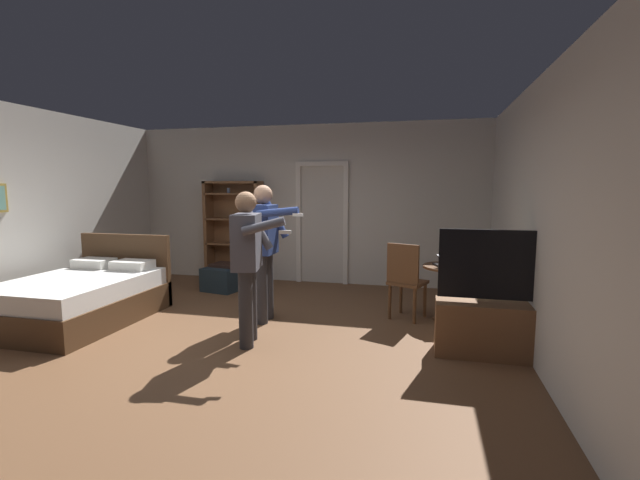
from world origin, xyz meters
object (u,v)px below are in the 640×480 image
wooden_chair (406,278)px  suitcase_dark (226,276)px  bottle_on_table (462,258)px  person_blue_shirt (248,257)px  bed (83,297)px  bookshelf (235,227)px  person_striped_shirt (265,244)px  side_table (449,283)px  suitcase_small (219,280)px  tv_flatscreen (498,320)px  laptop (449,262)px

wooden_chair → suitcase_dark: bearing=161.5°
bottle_on_table → person_blue_shirt: bearing=-149.7°
bed → bookshelf: (0.86, 2.70, 0.67)m
person_striped_shirt → bed: bearing=-166.8°
bottle_on_table → person_striped_shirt: person_striped_shirt is taller
side_table → suitcase_dark: (-3.52, 0.86, -0.26)m
side_table → suitcase_small: (-3.55, 0.66, -0.28)m
tv_flatscreen → laptop: bearing=110.7°
wooden_chair → bed: bearing=-165.8°
tv_flatscreen → wooden_chair: (-0.96, 1.03, 0.17)m
person_blue_shirt → suitcase_dark: 2.76m
person_blue_shirt → side_table: bearing=33.4°
tv_flatscreen → side_table: tv_flatscreen is taller
laptop → wooden_chair: (-0.53, -0.10, -0.21)m
laptop → bottle_on_table: size_ratio=1.53×
person_striped_shirt → suitcase_small: person_striped_shirt is taller
bed → person_striped_shirt: (2.27, 0.53, 0.69)m
laptop → person_blue_shirt: bearing=-147.2°
side_table → person_striped_shirt: size_ratio=0.41×
tv_flatscreen → suitcase_dark: bearing=152.8°
bed → tv_flatscreen: bearing=-0.2°
side_table → laptop: 0.28m
person_striped_shirt → person_blue_shirt: bearing=-82.0°
wooden_chair → person_blue_shirt: size_ratio=0.60×
bed → suitcase_dark: 2.25m
side_table → suitcase_small: 3.62m
person_blue_shirt → suitcase_small: size_ratio=2.97×
bookshelf → bottle_on_table: size_ratio=6.55×
person_blue_shirt → person_striped_shirt: bearing=98.0°
bookshelf → laptop: size_ratio=4.29×
side_table → suitcase_dark: bearing=166.3°
person_striped_shirt → laptop: bearing=14.4°
suitcase_dark → wooden_chair: bearing=-8.1°
tv_flatscreen → suitcase_dark: tv_flatscreen is taller
tv_flatscreen → wooden_chair: tv_flatscreen is taller
person_blue_shirt → wooden_chair: bearing=38.5°
bookshelf → side_table: bearing=-22.9°
person_striped_shirt → suitcase_dark: person_striped_shirt is taller
bottle_on_table → person_blue_shirt: (-2.29, -1.34, 0.14)m
bookshelf → side_table: size_ratio=2.57×
bed → laptop: bed is taller
bed → person_striped_shirt: size_ratio=1.12×
side_table → person_blue_shirt: person_blue_shirt is taller
side_table → bottle_on_table: bearing=-29.7°
person_blue_shirt → person_striped_shirt: 0.81m
suitcase_dark → person_striped_shirt: bearing=-39.1°
laptop → person_striped_shirt: bearing=-165.6°
person_striped_shirt → suitcase_small: (-1.29, 1.28, -0.80)m
wooden_chair → suitcase_small: 3.13m
person_blue_shirt → suitcase_small: bearing=123.9°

